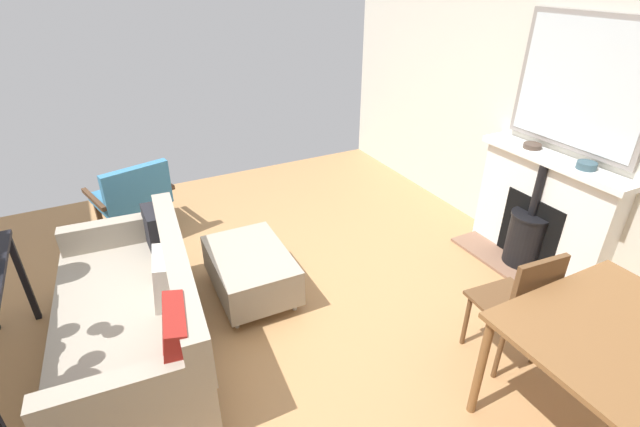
% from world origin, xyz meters
% --- Properties ---
extents(ground_plane, '(5.21, 5.50, 0.01)m').
position_xyz_m(ground_plane, '(0.00, 0.00, -0.00)').
color(ground_plane, '#A87A4C').
extents(wall_left, '(0.12, 5.50, 2.62)m').
position_xyz_m(wall_left, '(-2.60, 0.00, 1.31)').
color(wall_left, beige).
rests_on(wall_left, ground).
extents(fireplace, '(0.51, 1.29, 1.00)m').
position_xyz_m(fireplace, '(-2.41, 0.36, 0.45)').
color(fireplace, brown).
rests_on(fireplace, ground).
extents(mirror_over_mantel, '(0.04, 1.10, 1.00)m').
position_xyz_m(mirror_over_mantel, '(-2.52, 0.36, 1.56)').
color(mirror_over_mantel, gray).
extents(mantel_bowl_near, '(0.15, 0.15, 0.04)m').
position_xyz_m(mantel_bowl_near, '(-2.42, 0.13, 1.02)').
color(mantel_bowl_near, '#47382D').
rests_on(mantel_bowl_near, fireplace).
extents(mantel_bowl_far, '(0.14, 0.14, 0.05)m').
position_xyz_m(mantel_bowl_far, '(-2.42, 0.62, 1.03)').
color(mantel_bowl_far, '#334C56').
rests_on(mantel_bowl_far, fireplace).
extents(sofa, '(1.00, 1.81, 0.79)m').
position_xyz_m(sofa, '(0.81, -0.07, 0.34)').
color(sofa, '#B2B2B7').
rests_on(sofa, ground).
extents(ottoman, '(0.59, 0.85, 0.38)m').
position_xyz_m(ottoman, '(-0.06, -0.34, 0.24)').
color(ottoman, '#B2B2B7').
rests_on(ottoman, ground).
extents(armchair_accent, '(0.80, 0.72, 0.78)m').
position_xyz_m(armchair_accent, '(0.61, -1.68, 0.46)').
color(armchair_accent, '#4C3321').
rests_on(armchair_accent, ground).
extents(dining_table, '(1.07, 0.86, 0.74)m').
position_xyz_m(dining_table, '(-1.33, 1.68, 0.65)').
color(dining_table, brown).
rests_on(dining_table, ground).
extents(dining_chair_near_fireplace, '(0.43, 0.43, 0.87)m').
position_xyz_m(dining_chair_near_fireplace, '(-1.32, 1.12, 0.51)').
color(dining_chair_near_fireplace, brown).
rests_on(dining_chair_near_fireplace, ground).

